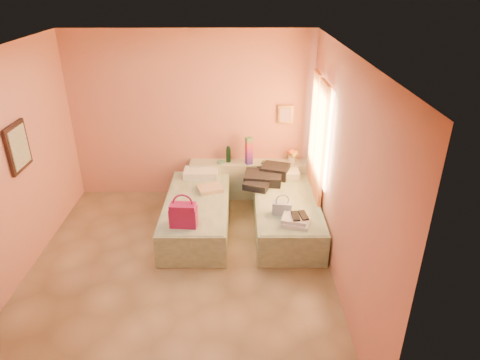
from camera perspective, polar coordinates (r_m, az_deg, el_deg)
The scene contains 16 objects.
ground at distance 5.84m, azimuth -8.01°, elevation -11.87°, with size 4.50×4.50×0.00m, color #9E885E.
room_walls at distance 5.46m, azimuth -6.28°, elevation 6.88°, with size 4.02×4.51×2.81m.
headboard_ledge at distance 7.41m, azimuth 1.33°, elevation 0.11°, with size 2.05×0.30×0.65m, color #B0B796.
bed_left at distance 6.55m, azimuth -5.72°, elevation -4.51°, with size 0.90×2.00×0.50m, color #AEC49E.
bed_right at distance 6.56m, azimuth 6.15°, elevation -4.49°, with size 0.90×2.00×0.50m, color #AEC49E.
water_bottle at distance 7.23m, azimuth -1.56°, elevation 3.44°, with size 0.08×0.08×0.28m, color #14381E.
rainbow_box at distance 7.12m, azimuth 1.19°, elevation 3.91°, with size 0.10×0.10×0.47m, color #9C134F.
small_dish at distance 7.23m, azimuth -2.58°, elevation 2.38°, with size 0.13×0.13×0.03m, color #549A7A.
green_book at distance 7.22m, azimuth 3.58°, elevation 2.31°, with size 0.16×0.11×0.03m, color #294C2C.
flower_vase at distance 7.28m, azimuth 6.95°, elevation 3.38°, with size 0.21×0.21×0.27m, color silver.
magenta_handbag at distance 5.73m, azimuth -7.55°, elevation -4.58°, with size 0.36×0.20×0.34m, color #9C134F.
khaki_garment at distance 6.65m, azimuth -4.03°, elevation -1.17°, with size 0.37×0.29×0.06m, color tan.
clothes_pile at distance 6.89m, azimuth 3.54°, elevation 0.46°, with size 0.64×0.64×0.19m, color black.
blue_handbag at distance 6.01m, azimuth 5.61°, elevation -3.79°, with size 0.27×0.12×0.17m, color #3C6090.
towel_stack at distance 5.82m, azimuth 7.51°, elevation -5.43°, with size 0.35×0.30×0.10m, color white.
sandal_pair at distance 5.81m, azimuth 7.95°, elevation -4.78°, with size 0.18×0.24×0.02m, color black.
Camera 1 is at (0.78, -4.56, 3.57)m, focal length 32.00 mm.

